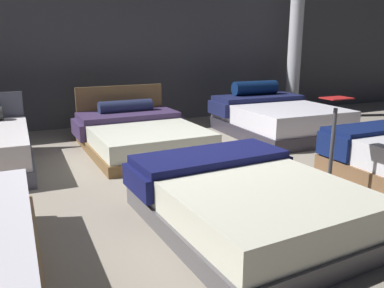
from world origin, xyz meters
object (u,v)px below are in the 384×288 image
object	(u,v)px
bed_1	(245,200)
bed_4	(139,134)
price_sign	(331,159)
bed_5	(277,118)
support_pillar	(296,32)

from	to	relation	value
bed_1	bed_4	bearing A→B (deg)	88.03
bed_4	price_sign	distance (m)	2.90
bed_1	bed_5	xyz separation A→B (m)	(2.38, 2.74, 0.06)
bed_1	bed_4	size ratio (longest dim) A/B	0.94
bed_1	bed_4	distance (m)	2.84
bed_1	price_sign	xyz separation A→B (m)	(1.15, 0.20, 0.17)
bed_4	bed_5	world-z (taller)	bed_5
bed_5	price_sign	distance (m)	2.83
price_sign	support_pillar	xyz separation A→B (m)	(2.53, 3.77, 1.36)
bed_1	price_sign	size ratio (longest dim) A/B	1.99
support_pillar	bed_5	bearing A→B (deg)	-136.65
bed_1	support_pillar	xyz separation A→B (m)	(3.68, 3.97, 1.53)
bed_1	bed_5	world-z (taller)	bed_5
price_sign	support_pillar	distance (m)	4.74
bed_4	bed_5	size ratio (longest dim) A/B	1.01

